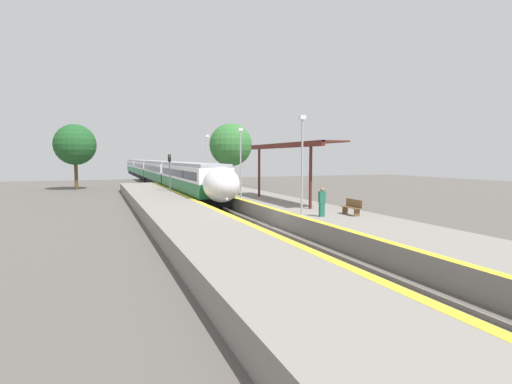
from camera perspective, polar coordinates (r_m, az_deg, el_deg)
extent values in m
plane|color=#56514C|center=(23.74, 0.02, -5.36)|extent=(120.00, 120.00, 0.00)
cube|color=slate|center=(23.47, -1.62, -5.29)|extent=(0.08, 90.00, 0.15)
cube|color=slate|center=(23.99, 1.62, -5.07)|extent=(0.08, 90.00, 0.15)
cube|color=black|center=(40.58, -9.30, -0.26)|extent=(2.52, 17.54, 0.79)
cube|color=#196633|center=(40.51, -9.32, 0.89)|extent=(2.86, 19.07, 0.85)
cube|color=#196633|center=(40.48, -9.33, 1.70)|extent=(2.88, 19.07, 0.29)
cube|color=silver|center=(40.44, -9.35, 2.81)|extent=(2.86, 19.07, 1.28)
cube|color=black|center=(40.44, -9.35, 2.72)|extent=(2.89, 17.54, 0.71)
cube|color=#9E9EA3|center=(40.42, -9.36, 3.93)|extent=(2.58, 19.07, 0.30)
cylinder|color=black|center=(33.63, -7.93, -1.54)|extent=(0.12, 0.95, 0.95)
cylinder|color=black|center=(34.00, -5.57, -1.45)|extent=(0.12, 0.95, 0.95)
cylinder|color=black|center=(35.76, -8.77, -1.17)|extent=(0.12, 0.95, 0.95)
cylinder|color=black|center=(36.10, -6.54, -1.08)|extent=(0.12, 0.95, 0.95)
cylinder|color=black|center=(45.15, -11.51, 0.05)|extent=(0.12, 0.95, 0.95)
cylinder|color=black|center=(45.43, -9.72, 0.11)|extent=(0.12, 0.95, 0.95)
cylinder|color=black|center=(47.31, -11.98, 0.26)|extent=(0.12, 0.95, 0.95)
cylinder|color=black|center=(47.57, -10.27, 0.32)|extent=(0.12, 0.95, 0.95)
ellipsoid|color=silver|center=(30.12, -4.97, 1.06)|extent=(2.75, 3.49, 2.66)
ellipsoid|color=black|center=(29.67, -4.73, 1.85)|extent=(2.01, 2.03, 1.35)
sphere|color=#F9F4CC|center=(28.95, -4.21, -0.99)|extent=(0.24, 0.24, 0.24)
cube|color=black|center=(60.08, -13.38, 1.34)|extent=(2.52, 17.54, 0.79)
cube|color=#196633|center=(60.04, -13.39, 2.12)|extent=(2.86, 19.07, 0.85)
cube|color=#196633|center=(60.02, -13.40, 2.66)|extent=(2.88, 19.07, 0.29)
cube|color=silver|center=(59.99, -13.42, 3.41)|extent=(2.86, 19.07, 1.28)
cube|color=black|center=(59.99, -13.42, 3.35)|extent=(2.89, 17.54, 0.71)
cube|color=#9E9EA3|center=(59.98, -13.43, 4.17)|extent=(2.58, 19.07, 0.30)
cylinder|color=black|center=(53.07, -13.05, 0.74)|extent=(0.12, 0.95, 0.95)
cylinder|color=black|center=(53.30, -11.52, 0.79)|extent=(0.12, 0.95, 0.95)
cylinder|color=black|center=(55.24, -13.39, 0.89)|extent=(0.12, 0.95, 0.95)
cylinder|color=black|center=(55.46, -11.92, 0.94)|extent=(0.12, 0.95, 0.95)
cylinder|color=black|center=(64.76, -14.62, 1.44)|extent=(0.12, 0.95, 0.95)
cylinder|color=black|center=(64.95, -13.36, 1.48)|extent=(0.12, 0.95, 0.95)
cylinder|color=black|center=(66.94, -14.86, 1.55)|extent=(0.12, 0.95, 0.95)
cylinder|color=black|center=(67.12, -13.64, 1.58)|extent=(0.12, 0.95, 0.95)
cube|color=black|center=(79.77, -15.45, 2.15)|extent=(2.52, 17.54, 0.79)
cube|color=#196633|center=(79.74, -15.46, 2.74)|extent=(2.86, 19.07, 0.85)
cube|color=#196633|center=(79.72, -15.47, 3.15)|extent=(2.88, 19.07, 0.29)
cube|color=silver|center=(79.70, -15.49, 3.71)|extent=(2.86, 19.07, 1.28)
cube|color=black|center=(79.70, -15.49, 3.67)|extent=(2.89, 17.54, 0.71)
cube|color=#9E9EA3|center=(79.69, -15.50, 4.28)|extent=(2.58, 19.07, 0.30)
cylinder|color=black|center=(72.74, -15.41, 1.79)|extent=(0.12, 0.95, 0.95)
cylinder|color=black|center=(72.91, -14.28, 1.83)|extent=(0.12, 0.95, 0.95)
cylinder|color=black|center=(74.92, -15.59, 1.88)|extent=(0.12, 0.95, 0.95)
cylinder|color=black|center=(75.09, -14.50, 1.91)|extent=(0.12, 0.95, 0.95)
cylinder|color=black|center=(84.49, -16.29, 2.19)|extent=(0.12, 0.95, 0.95)
cylinder|color=black|center=(84.64, -15.32, 2.21)|extent=(0.12, 0.95, 0.95)
cylinder|color=black|center=(86.68, -16.43, 2.25)|extent=(0.12, 0.95, 0.95)
cylinder|color=black|center=(86.82, -15.48, 2.27)|extent=(0.12, 0.95, 0.95)
cube|color=black|center=(99.53, -16.70, 2.64)|extent=(2.52, 17.54, 0.79)
cube|color=#196633|center=(99.51, -16.71, 3.11)|extent=(2.86, 19.07, 0.85)
cube|color=#196633|center=(99.49, -16.72, 3.44)|extent=(2.88, 19.07, 0.29)
cube|color=silver|center=(99.48, -16.73, 3.89)|extent=(2.86, 19.07, 1.28)
cube|color=black|center=(99.48, -16.73, 3.85)|extent=(2.89, 17.54, 0.71)
cube|color=#9E9EA3|center=(99.47, -16.75, 4.35)|extent=(2.58, 19.07, 0.30)
cylinder|color=black|center=(92.50, -16.76, 2.40)|extent=(0.12, 0.95, 0.95)
cylinder|color=black|center=(92.63, -15.88, 2.42)|extent=(0.12, 0.95, 0.95)
cylinder|color=black|center=(94.69, -16.88, 2.45)|extent=(0.12, 0.95, 0.95)
cylinder|color=black|center=(94.82, -16.01, 2.47)|extent=(0.12, 0.95, 0.95)
cylinder|color=black|center=(104.27, -17.33, 2.65)|extent=(0.12, 0.95, 0.95)
cylinder|color=black|center=(104.39, -16.54, 2.67)|extent=(0.12, 0.95, 0.95)
cylinder|color=black|center=(106.46, -17.42, 2.69)|extent=(0.12, 0.95, 0.95)
cylinder|color=black|center=(106.58, -16.65, 2.71)|extent=(0.12, 0.95, 0.95)
cube|color=gray|center=(25.39, 8.46, -3.61)|extent=(4.87, 64.00, 0.98)
cube|color=yellow|center=(24.28, 3.90, -2.77)|extent=(0.40, 64.00, 0.01)
cube|color=gray|center=(22.55, -8.99, -4.70)|extent=(4.44, 64.00, 0.98)
cube|color=yellow|center=(22.99, -4.08, -3.21)|extent=(0.40, 64.00, 0.01)
cube|color=brown|center=(22.87, 14.21, -2.87)|extent=(0.36, 0.06, 0.42)
cube|color=brown|center=(23.79, 12.62, -2.54)|extent=(0.36, 0.06, 0.42)
cube|color=brown|center=(23.30, 13.41, -2.16)|extent=(0.44, 1.50, 0.03)
cube|color=brown|center=(23.39, 13.82, -1.56)|extent=(0.04, 1.50, 0.44)
cube|color=#1E604C|center=(22.36, 9.38, -2.49)|extent=(0.28, 0.20, 0.78)
cube|color=#1E604C|center=(22.29, 9.40, -0.71)|extent=(0.36, 0.22, 0.62)
sphere|color=#936B4C|center=(22.25, 9.42, 0.36)|extent=(0.21, 0.21, 0.21)
cylinder|color=#59595E|center=(39.87, -12.21, 1.49)|extent=(0.14, 0.14, 3.85)
cube|color=black|center=(39.80, -12.27, 4.76)|extent=(0.28, 0.20, 0.70)
sphere|color=#1ED833|center=(39.70, -12.24, 5.01)|extent=(0.14, 0.14, 0.14)
sphere|color=#330A0A|center=(39.70, -12.23, 4.52)|extent=(0.14, 0.14, 0.14)
cylinder|color=#9E9EA3|center=(22.90, 6.59, 3.51)|extent=(0.12, 0.12, 5.40)
cube|color=silver|center=(23.00, 6.66, 10.55)|extent=(0.36, 0.20, 0.24)
cylinder|color=#9E9EA3|center=(32.51, -2.21, 3.95)|extent=(0.12, 0.12, 5.40)
cube|color=silver|center=(32.59, -2.23, 8.92)|extent=(0.36, 0.20, 0.24)
cylinder|color=#9E9EA3|center=(42.54, -6.94, 4.15)|extent=(0.12, 0.12, 5.40)
cube|color=silver|center=(42.60, -6.98, 7.95)|extent=(0.36, 0.20, 0.24)
cylinder|color=#511E19|center=(25.53, 7.79, 2.11)|extent=(0.20, 0.20, 4.03)
cylinder|color=#511E19|center=(33.33, 0.45, 2.80)|extent=(0.20, 0.20, 4.03)
cube|color=#511E19|center=(29.36, 3.66, 6.64)|extent=(0.24, 11.65, 0.36)
cube|color=#511E19|center=(29.76, 5.24, 6.83)|extent=(2.00, 11.65, 0.10)
cylinder|color=brown|center=(57.82, -24.31, 2.18)|extent=(0.44, 0.44, 3.81)
sphere|color=#1E5123|center=(57.80, -24.45, 6.19)|extent=(5.35, 5.35, 5.35)
cylinder|color=brown|center=(57.53, -3.60, 2.50)|extent=(0.44, 0.44, 3.62)
sphere|color=#337033|center=(57.51, -3.63, 6.74)|extent=(6.10, 6.10, 6.10)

